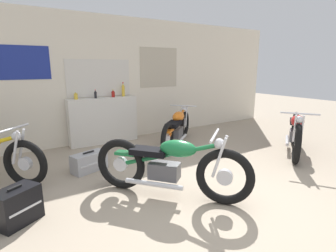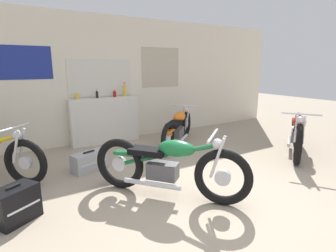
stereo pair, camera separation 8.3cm
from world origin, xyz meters
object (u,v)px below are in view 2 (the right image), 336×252
at_px(bottle_center, 115,94).
at_px(motorcycle_red, 298,133).
at_px(bottle_right_center, 125,90).
at_px(motorcycle_green, 168,166).
at_px(motorcycle_orange, 178,127).
at_px(bottle_leftmost, 77,96).
at_px(hard_case_silver, 89,161).
at_px(hard_case_black, 16,204).
at_px(bottle_left_center, 97,94).

bearing_deg(bottle_center, motorcycle_red, -44.87).
relative_size(bottle_right_center, motorcycle_green, 0.18).
distance_m(motorcycle_orange, motorcycle_green, 2.34).
relative_size(bottle_center, motorcycle_green, 0.10).
bearing_deg(bottle_leftmost, motorcycle_red, -37.69).
bearing_deg(hard_case_silver, bottle_right_center, 49.79).
bearing_deg(hard_case_black, motorcycle_green, -11.68).
bearing_deg(bottle_left_center, motorcycle_green, -89.08).
distance_m(bottle_leftmost, hard_case_black, 3.01).
height_order(motorcycle_green, hard_case_silver, motorcycle_green).
xyz_separation_m(bottle_center, hard_case_silver, (-1.02, -1.47, -0.95)).
relative_size(bottle_leftmost, hard_case_black, 0.31).
bearing_deg(bottle_right_center, bottle_leftmost, -178.68).
relative_size(motorcycle_orange, motorcycle_red, 0.95).
distance_m(motorcycle_orange, hard_case_silver, 2.12).
height_order(bottle_leftmost, hard_case_black, bottle_leftmost).
distance_m(bottle_left_center, hard_case_black, 3.19).
distance_m(motorcycle_red, hard_case_silver, 3.97).
height_order(bottle_left_center, motorcycle_orange, bottle_left_center).
bearing_deg(hard_case_silver, motorcycle_orange, 12.10).
bearing_deg(hard_case_silver, bottle_leftmost, 82.11).
bearing_deg(bottle_right_center, bottle_center, -171.37).
bearing_deg(motorcycle_red, bottle_center, 135.13).
bearing_deg(bottle_left_center, motorcycle_red, -40.90).
bearing_deg(bottle_center, motorcycle_orange, -44.65).
bearing_deg(motorcycle_green, bottle_leftmost, 98.85).
distance_m(motorcycle_red, hard_case_black, 4.86).
bearing_deg(hard_case_black, bottle_leftmost, 63.13).
distance_m(bottle_center, hard_case_black, 3.42).
bearing_deg(motorcycle_orange, hard_case_silver, -167.90).
bearing_deg(bottle_center, bottle_right_center, 8.63).
xyz_separation_m(motorcycle_orange, hard_case_silver, (-2.06, -0.44, -0.25)).
bearing_deg(bottle_center, motorcycle_green, -96.95).
relative_size(bottle_leftmost, hard_case_silver, 0.26).
bearing_deg(bottle_center, bottle_left_center, -179.03).
relative_size(motorcycle_orange, motorcycle_green, 0.96).
bearing_deg(bottle_center, bottle_leftmost, 178.95).
height_order(bottle_left_center, hard_case_black, bottle_left_center).
distance_m(bottle_right_center, hard_case_black, 3.64).
xyz_separation_m(motorcycle_red, hard_case_black, (-4.85, 0.18, -0.22)).
bearing_deg(hard_case_silver, hard_case_black, -135.46).
xyz_separation_m(bottle_left_center, motorcycle_green, (0.05, -2.90, -0.68)).
xyz_separation_m(bottle_leftmost, hard_case_black, (-1.30, -2.56, -0.89)).
distance_m(bottle_left_center, motorcycle_red, 4.21).
bearing_deg(bottle_leftmost, hard_case_silver, -97.89).
height_order(motorcycle_red, hard_case_silver, motorcycle_red).
relative_size(bottle_left_center, hard_case_black, 0.35).
xyz_separation_m(bottle_left_center, hard_case_black, (-1.71, -2.54, -0.90)).
bearing_deg(hard_case_silver, bottle_left_center, 67.23).
bearing_deg(motorcycle_orange, motorcycle_green, -126.66).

